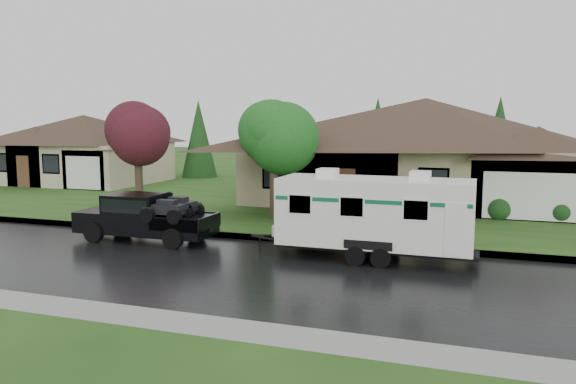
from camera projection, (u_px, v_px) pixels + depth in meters
name	position (u px, v px, depth m)	size (l,w,h in m)	color
ground	(319.00, 259.00, 18.44)	(140.00, 140.00, 0.00)	#214B17
road	(300.00, 275.00, 16.56)	(140.00, 8.00, 0.01)	black
curb	(336.00, 243.00, 20.54)	(140.00, 0.50, 0.15)	gray
lawn	(389.00, 198.00, 32.50)	(140.00, 26.00, 0.15)	#214B17
house_main	(430.00, 138.00, 30.23)	(19.44, 10.80, 6.90)	tan
house_far	(86.00, 143.00, 39.96)	(10.80, 8.64, 5.80)	tan
tree_left_green	(274.00, 135.00, 24.73)	(3.29, 3.29, 5.44)	#382B1E
tree_red	(137.00, 135.00, 27.32)	(3.23, 3.23, 5.35)	#382B1E
shrub_row	(414.00, 204.00, 26.44)	(13.60, 1.00, 1.00)	#143814
pickup_truck	(143.00, 216.00, 21.21)	(5.33, 2.03, 1.78)	black
travel_trailer	(375.00, 212.00, 18.29)	(6.58, 2.31, 2.95)	white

